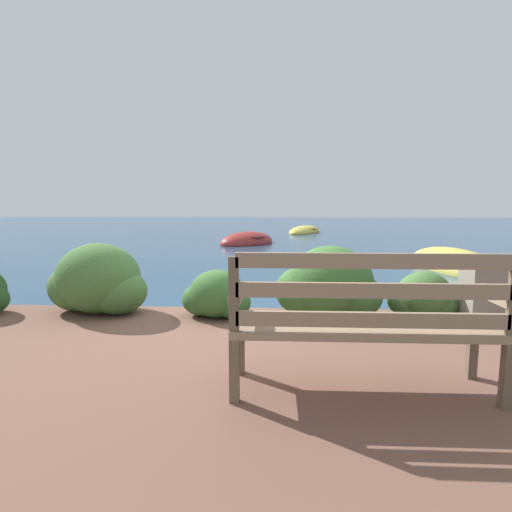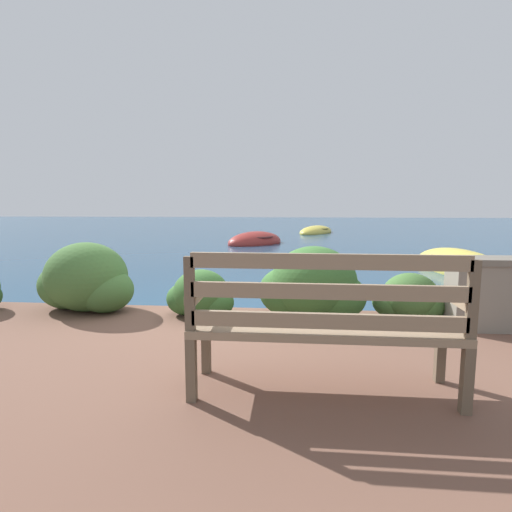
{
  "view_description": "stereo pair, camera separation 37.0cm",
  "coord_description": "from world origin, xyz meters",
  "px_view_note": "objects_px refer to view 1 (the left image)",
  "views": [
    {
      "loc": [
        0.22,
        -4.56,
        1.42
      ],
      "look_at": [
        -0.15,
        3.52,
        0.38
      ],
      "focal_mm": 28.0,
      "sensor_mm": 36.0,
      "label": 1
    },
    {
      "loc": [
        0.59,
        -4.53,
        1.42
      ],
      "look_at": [
        -0.15,
        3.52,
        0.38
      ],
      "focal_mm": 28.0,
      "sensor_mm": 36.0,
      "label": 2
    }
  ],
  "objects_px": {
    "park_bench": "(364,319)",
    "rowboat_far": "(305,232)",
    "rowboat_nearest": "(453,266)",
    "rowboat_mid": "(247,242)"
  },
  "relations": [
    {
      "from": "rowboat_mid",
      "to": "rowboat_far",
      "type": "xyz_separation_m",
      "value": [
        2.51,
        5.77,
        -0.01
      ]
    },
    {
      "from": "rowboat_nearest",
      "to": "rowboat_far",
      "type": "bearing_deg",
      "value": -175.18
    },
    {
      "from": "rowboat_nearest",
      "to": "rowboat_mid",
      "type": "xyz_separation_m",
      "value": [
        -4.92,
        5.5,
        0.0
      ]
    },
    {
      "from": "park_bench",
      "to": "rowboat_far",
      "type": "height_order",
      "value": "park_bench"
    },
    {
      "from": "rowboat_mid",
      "to": "rowboat_far",
      "type": "height_order",
      "value": "rowboat_mid"
    },
    {
      "from": "rowboat_nearest",
      "to": "rowboat_far",
      "type": "distance_m",
      "value": 11.53
    },
    {
      "from": "park_bench",
      "to": "rowboat_mid",
      "type": "xyz_separation_m",
      "value": [
        -1.56,
        11.9,
        -0.64
      ]
    },
    {
      "from": "park_bench",
      "to": "rowboat_nearest",
      "type": "height_order",
      "value": "park_bench"
    },
    {
      "from": "park_bench",
      "to": "rowboat_mid",
      "type": "bearing_deg",
      "value": 104.55
    },
    {
      "from": "rowboat_nearest",
      "to": "park_bench",
      "type": "bearing_deg",
      "value": -35.01
    }
  ]
}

